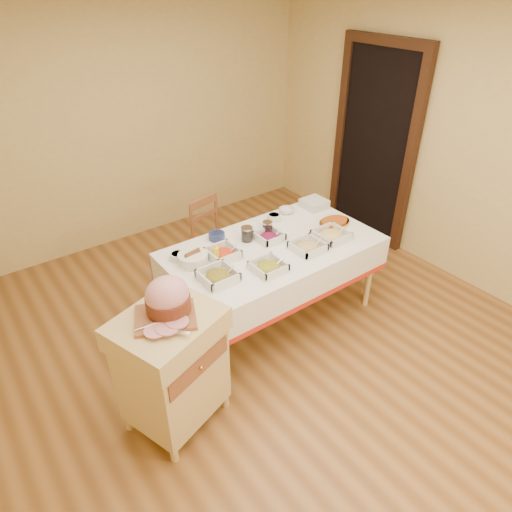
{
  "coord_description": "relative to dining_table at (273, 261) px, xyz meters",
  "views": [
    {
      "loc": [
        -1.8,
        -2.28,
        2.77
      ],
      "look_at": [
        0.04,
        0.2,
        0.8
      ],
      "focal_mm": 32.0,
      "sensor_mm": 36.0,
      "label": 1
    }
  ],
  "objects": [
    {
      "name": "serving_dish_d",
      "position": [
        0.48,
        -0.21,
        0.19
      ],
      "size": [
        0.27,
        0.27,
        0.1
      ],
      "color": "silver",
      "rests_on": "dining_table"
    },
    {
      "name": "serving_dish_a",
      "position": [
        -0.65,
        -0.15,
        0.2
      ],
      "size": [
        0.27,
        0.26,
        0.11
      ],
      "color": "silver",
      "rests_on": "dining_table"
    },
    {
      "name": "serving_dish_e",
      "position": [
        -0.44,
        0.1,
        0.2
      ],
      "size": [
        0.25,
        0.24,
        0.11
      ],
      "color": "silver",
      "rests_on": "dining_table"
    },
    {
      "name": "dining_table",
      "position": [
        0.0,
        0.0,
        0.0
      ],
      "size": [
        1.82,
        1.02,
        0.76
      ],
      "color": "#D8BC77",
      "rests_on": "ground"
    },
    {
      "name": "small_bowl_mid",
      "position": [
        -0.33,
        0.38,
        0.2
      ],
      "size": [
        0.14,
        0.14,
        0.06
      ],
      "color": "navy",
      "rests_on": "dining_table"
    },
    {
      "name": "small_bowl_right",
      "position": [
        0.29,
        0.35,
        0.2
      ],
      "size": [
        0.12,
        0.12,
        0.06
      ],
      "color": "silver",
      "rests_on": "dining_table"
    },
    {
      "name": "mustard_bottle",
      "position": [
        -0.52,
        0.08,
        0.23
      ],
      "size": [
        0.05,
        0.05,
        0.16
      ],
      "color": "yellow",
      "rests_on": "dining_table"
    },
    {
      "name": "serving_dish_b",
      "position": [
        -0.26,
        -0.27,
        0.19
      ],
      "size": [
        0.24,
        0.24,
        0.1
      ],
      "color": "silver",
      "rests_on": "dining_table"
    },
    {
      "name": "butcher_cart",
      "position": [
        -1.25,
        -0.5,
        -0.07
      ],
      "size": [
        0.79,
        0.72,
        0.92
      ],
      "color": "#D8BC77",
      "rests_on": "ground"
    },
    {
      "name": "ham_on_board",
      "position": [
        -1.21,
        -0.47,
        0.44
      ],
      "size": [
        0.4,
        0.38,
        0.26
      ],
      "color": "brown",
      "rests_on": "butcher_cart"
    },
    {
      "name": "plate_stack",
      "position": [
        0.78,
        0.33,
        0.2
      ],
      "size": [
        0.22,
        0.22,
        0.08
      ],
      "color": "silver",
      "rests_on": "dining_table"
    },
    {
      "name": "preserve_jar_left",
      "position": [
        -0.13,
        0.2,
        0.22
      ],
      "size": [
        0.1,
        0.1,
        0.13
      ],
      "color": "silver",
      "rests_on": "dining_table"
    },
    {
      "name": "serving_dish_c",
      "position": [
        0.19,
        -0.23,
        0.19
      ],
      "size": [
        0.25,
        0.25,
        0.1
      ],
      "color": "silver",
      "rests_on": "dining_table"
    },
    {
      "name": "doorway",
      "position": [
        1.9,
        0.6,
        0.51
      ],
      "size": [
        0.09,
        1.1,
        2.2
      ],
      "color": "black",
      "rests_on": "ground"
    },
    {
      "name": "serving_dish_f",
      "position": [
        0.03,
        0.09,
        0.19
      ],
      "size": [
        0.23,
        0.22,
        0.1
      ],
      "color": "silver",
      "rests_on": "dining_table"
    },
    {
      "name": "room_shell",
      "position": [
        -0.3,
        -0.3,
        0.7
      ],
      "size": [
        5.0,
        5.0,
        5.0
      ],
      "color": "#8F5D2C",
      "rests_on": "ground"
    },
    {
      "name": "bowl_white_imported",
      "position": [
        0.05,
        0.32,
        0.18
      ],
      "size": [
        0.18,
        0.18,
        0.04
      ],
      "primitive_type": "imported",
      "rotation": [
        0.0,
        0.0,
        0.24
      ],
      "color": "silver",
      "rests_on": "dining_table"
    },
    {
      "name": "small_bowl_left",
      "position": [
        -0.76,
        0.29,
        0.19
      ],
      "size": [
        0.12,
        0.12,
        0.06
      ],
      "color": "silver",
      "rests_on": "dining_table"
    },
    {
      "name": "brass_platter",
      "position": [
        0.69,
        -0.04,
        0.18
      ],
      "size": [
        0.32,
        0.23,
        0.04
      ],
      "color": "gold",
      "rests_on": "dining_table"
    },
    {
      "name": "preserve_jar_right",
      "position": [
        0.09,
        0.2,
        0.21
      ],
      "size": [
        0.09,
        0.09,
        0.11
      ],
      "color": "silver",
      "rests_on": "dining_table"
    },
    {
      "name": "dining_chair",
      "position": [
        -0.07,
        0.86,
        -0.16
      ],
      "size": [
        0.45,
        0.44,
        0.86
      ],
      "color": "brown",
      "rests_on": "ground"
    },
    {
      "name": "bread_basket",
      "position": [
        -0.69,
        0.16,
        0.21
      ],
      "size": [
        0.24,
        0.24,
        0.11
      ],
      "color": "white",
      "rests_on": "dining_table"
    },
    {
      "name": "bowl_small_imported",
      "position": [
        0.48,
        0.4,
        0.18
      ],
      "size": [
        0.19,
        0.19,
        0.05
      ],
      "primitive_type": "imported",
      "rotation": [
        0.0,
        0.0,
        -0.39
      ],
      "color": "silver",
      "rests_on": "dining_table"
    }
  ]
}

